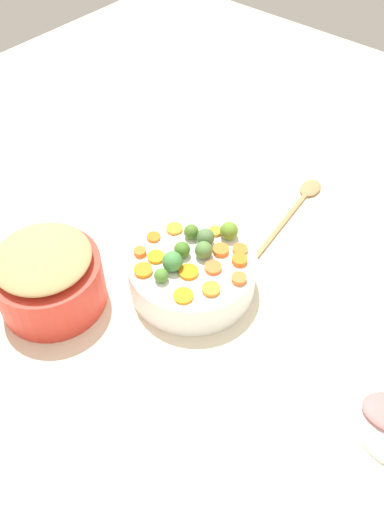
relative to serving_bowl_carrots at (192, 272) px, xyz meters
name	(u,v)px	position (x,y,z in m)	size (l,w,h in m)	color
tabletop	(208,283)	(0.02, 0.03, -0.05)	(2.40, 2.40, 0.02)	beige
serving_bowl_carrots	(192,272)	(0.00, 0.00, 0.00)	(0.27, 0.27, 0.08)	white
metal_pot	(50,282)	(-0.19, -0.22, 0.02)	(0.22, 0.22, 0.11)	red
stuffing_mound	(42,258)	(-0.19, -0.22, 0.09)	(0.19, 0.19, 0.04)	tan
carrot_slice_0	(240,250)	(0.06, 0.08, 0.04)	(0.03, 0.03, 0.01)	orange
carrot_slice_1	(190,273)	(0.02, -0.03, 0.05)	(0.04, 0.04, 0.01)	orange
carrot_slice_2	(240,260)	(0.08, 0.06, 0.05)	(0.03, 0.03, 0.01)	orange
carrot_slice_3	(183,296)	(0.05, -0.08, 0.04)	(0.04, 0.04, 0.01)	orange
carrot_slice_4	(154,237)	(-0.10, -0.01, 0.04)	(0.03, 0.03, 0.01)	orange
carrot_slice_5	(174,229)	(-0.08, 0.04, 0.04)	(0.04, 0.04, 0.01)	orange
carrot_slice_6	(143,270)	(-0.05, -0.09, 0.05)	(0.04, 0.04, 0.01)	orange
carrot_slice_7	(211,289)	(0.08, -0.04, 0.05)	(0.04, 0.04, 0.01)	orange
carrot_slice_8	(239,279)	(0.11, 0.02, 0.05)	(0.03, 0.03, 0.01)	orange
carrot_slice_9	(156,257)	(-0.06, -0.04, 0.04)	(0.04, 0.04, 0.01)	orange
carrot_slice_10	(140,252)	(-0.09, -0.06, 0.05)	(0.03, 0.03, 0.01)	orange
carrot_slice_11	(221,250)	(0.03, 0.05, 0.05)	(0.03, 0.03, 0.01)	orange
carrot_slice_12	(216,231)	(-0.01, 0.09, 0.04)	(0.03, 0.03, 0.01)	orange
carrot_slice_13	(213,268)	(0.05, 0.01, 0.05)	(0.04, 0.04, 0.01)	orange
brussels_sprout_0	(191,232)	(-0.04, 0.05, 0.06)	(0.03, 0.03, 0.03)	#497325
brussels_sprout_1	(206,237)	(-0.01, 0.05, 0.06)	(0.04, 0.04, 0.04)	#4E7340
brussels_sprout_2	(231,232)	(0.02, 0.10, 0.06)	(0.04, 0.04, 0.04)	olive
brussels_sprout_3	(161,275)	(-0.01, -0.08, 0.06)	(0.03, 0.03, 0.03)	#4B862F
brussels_sprout_4	(204,250)	(0.01, 0.02, 0.06)	(0.04, 0.04, 0.04)	#517B3C
brussels_sprout_5	(172,261)	(-0.01, -0.04, 0.06)	(0.04, 0.04, 0.04)	#428841
brussels_sprout_6	(182,249)	(-0.02, 0.00, 0.06)	(0.03, 0.03, 0.03)	#427523
wooden_spoon	(301,200)	(0.04, 0.38, -0.04)	(0.06, 0.32, 0.01)	#A87D4F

